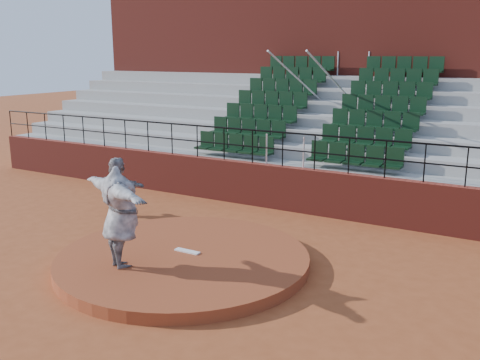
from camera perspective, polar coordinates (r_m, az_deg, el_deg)
ground at (r=11.95m, az=-6.04°, el=-8.97°), size 90.00×90.00×0.00m
pitchers_mound at (r=11.90m, az=-6.05°, el=-8.41°), size 5.50×5.50×0.25m
pitching_rubber at (r=11.96m, az=-5.65°, el=-7.57°), size 0.60×0.15×0.03m
boundary_wall at (r=15.86m, az=4.49°, el=-0.83°), size 24.00×0.30×1.30m
wall_railing at (r=15.58m, az=4.58°, el=4.10°), size 24.04×0.05×1.03m
seating_deck at (r=19.00m, az=9.27°, el=3.81°), size 24.00×5.97×4.63m
press_box_facade at (r=22.51m, az=13.10°, el=10.54°), size 24.00×3.00×7.10m
pitcher at (r=11.07m, az=-12.68°, el=-3.87°), size 2.66×1.71×2.12m
fielder at (r=15.52m, az=-12.90°, el=-0.69°), size 1.59×0.54×1.70m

